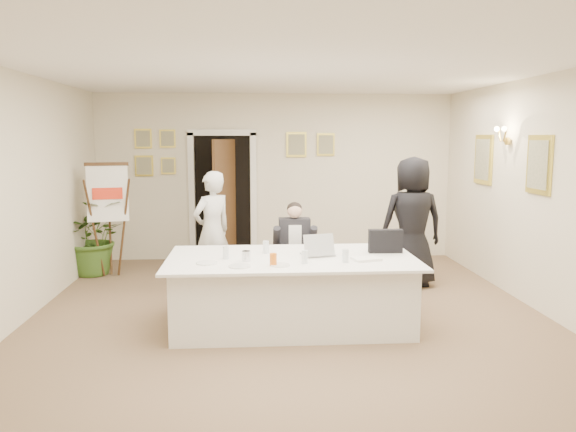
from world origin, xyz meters
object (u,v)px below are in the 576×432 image
(laptop_bag, at_px, (385,241))
(oj_glass, at_px, (273,260))
(conference_table, at_px, (291,291))
(steel_jug, at_px, (246,256))
(flip_chart, at_px, (109,226))
(laptop, at_px, (318,243))
(standing_man, at_px, (212,231))
(potted_palm, at_px, (94,237))
(standing_woman, at_px, (412,222))
(paper_stack, at_px, (366,259))
(seated_man, at_px, (295,250))

(laptop_bag, distance_m, oj_glass, 1.42)
(conference_table, xyz_separation_m, steel_jug, (-0.49, -0.18, 0.44))
(laptop_bag, bearing_deg, flip_chart, 150.30)
(laptop, bearing_deg, standing_man, 116.05)
(conference_table, bearing_deg, laptop, 13.82)
(conference_table, distance_m, steel_jug, 0.68)
(potted_palm, distance_m, laptop_bag, 4.57)
(standing_woman, bearing_deg, paper_stack, 55.74)
(paper_stack, bearing_deg, laptop_bag, 51.98)
(standing_man, bearing_deg, potted_palm, -68.64)
(paper_stack, bearing_deg, standing_man, 134.57)
(seated_man, bearing_deg, oj_glass, -99.82)
(conference_table, distance_m, oj_glass, 0.65)
(standing_woman, bearing_deg, flip_chart, -15.29)
(oj_glass, bearing_deg, standing_woman, 44.62)
(seated_man, bearing_deg, conference_table, -93.50)
(laptop, relative_size, laptop_bag, 0.95)
(paper_stack, xyz_separation_m, steel_jug, (-1.27, 0.04, 0.04))
(oj_glass, relative_size, steel_jug, 1.18)
(laptop, xyz_separation_m, paper_stack, (0.48, -0.30, -0.12))
(standing_woman, height_order, paper_stack, standing_woman)
(laptop, height_order, oj_glass, laptop)
(laptop, bearing_deg, paper_stack, -45.85)
(laptop, distance_m, paper_stack, 0.58)
(conference_table, xyz_separation_m, flip_chart, (-2.53, 2.37, 0.38))
(paper_stack, bearing_deg, conference_table, 164.07)
(potted_palm, bearing_deg, conference_table, -42.24)
(standing_woman, xyz_separation_m, paper_stack, (-1.01, -1.78, -0.12))
(seated_man, bearing_deg, potted_palm, 156.22)
(seated_man, relative_size, laptop_bag, 3.34)
(standing_woman, xyz_separation_m, oj_glass, (-2.01, -1.98, -0.07))
(seated_man, xyz_separation_m, flip_chart, (-2.65, 1.29, 0.14))
(seated_man, distance_m, potted_palm, 3.28)
(seated_man, distance_m, laptop_bag, 1.35)
(flip_chart, distance_m, steel_jug, 3.26)
(seated_man, distance_m, standing_man, 1.20)
(flip_chart, xyz_separation_m, laptop_bag, (3.61, -2.21, 0.13))
(standing_woman, height_order, laptop_bag, standing_woman)
(conference_table, height_order, laptop, laptop)
(conference_table, bearing_deg, paper_stack, -15.93)
(flip_chart, height_order, laptop_bag, flip_chart)
(flip_chart, height_order, standing_woman, standing_woman)
(paper_stack, distance_m, oj_glass, 1.02)
(oj_glass, bearing_deg, standing_man, 110.72)
(laptop, distance_m, steel_jug, 0.83)
(conference_table, bearing_deg, potted_palm, 137.76)
(conference_table, relative_size, laptop, 7.50)
(standing_man, distance_m, laptop_bag, 2.47)
(standing_woman, relative_size, oj_glass, 13.95)
(standing_man, xyz_separation_m, laptop, (1.26, -1.47, 0.10))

